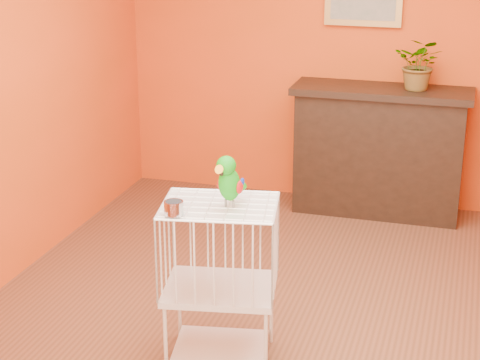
% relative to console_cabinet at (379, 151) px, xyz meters
% --- Properties ---
extents(ground, '(4.50, 4.50, 0.00)m').
position_rel_console_cabinet_xyz_m(ground, '(-0.21, -2.00, -0.53)').
color(ground, brown).
rests_on(ground, ground).
extents(room_shell, '(4.50, 4.50, 4.50)m').
position_rel_console_cabinet_xyz_m(room_shell, '(-0.21, -2.00, 1.06)').
color(room_shell, '#DB4714').
rests_on(room_shell, ground).
extents(console_cabinet, '(1.42, 0.51, 1.05)m').
position_rel_console_cabinet_xyz_m(console_cabinet, '(0.00, 0.00, 0.00)').
color(console_cabinet, black).
rests_on(console_cabinet, ground).
extents(potted_plant, '(0.45, 0.48, 0.32)m').
position_rel_console_cabinet_xyz_m(potted_plant, '(0.28, 0.04, 0.68)').
color(potted_plant, '#26722D').
rests_on(potted_plant, console_cabinet).
extents(birdcage, '(0.67, 0.56, 0.93)m').
position_rel_console_cabinet_xyz_m(birdcage, '(-0.53, -2.54, -0.04)').
color(birdcage, beige).
rests_on(birdcage, ground).
extents(feed_cup, '(0.10, 0.10, 0.07)m').
position_rel_console_cabinet_xyz_m(feed_cup, '(-0.71, -2.75, 0.44)').
color(feed_cup, silver).
rests_on(feed_cup, birdcage).
extents(parrot, '(0.15, 0.26, 0.29)m').
position_rel_console_cabinet_xyz_m(parrot, '(-0.47, -2.56, 0.55)').
color(parrot, '#59544C').
rests_on(parrot, birdcage).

